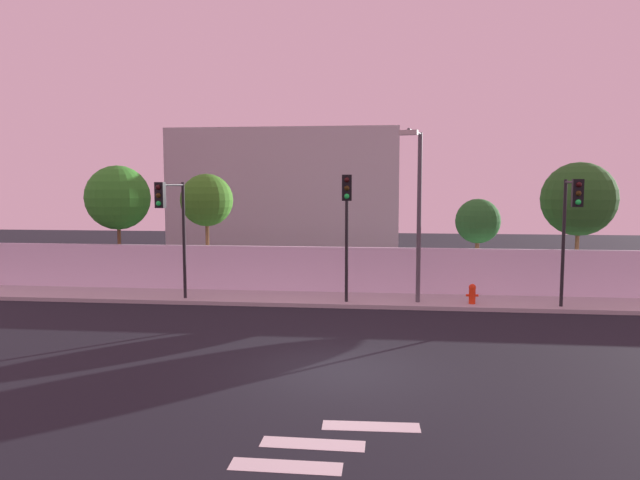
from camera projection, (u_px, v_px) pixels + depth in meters
name	position (u px, v px, depth m)	size (l,w,h in m)	color
ground_plane	(338.00, 370.00, 14.18)	(80.00, 80.00, 0.00)	black
sidewalk	(355.00, 300.00, 22.29)	(36.00, 2.40, 0.15)	#ACACAC
perimeter_wall	(357.00, 270.00, 23.47)	(36.00, 0.18, 1.80)	silver
crosswalk_marking	(337.00, 456.00, 9.67)	(3.27, 3.03, 0.01)	silver
traffic_light_left	(571.00, 215.00, 19.70)	(0.35, 1.76, 4.46)	black
traffic_light_center	(347.00, 211.00, 20.84)	(0.35, 1.20, 4.62)	black
traffic_light_right	(171.00, 214.00, 21.22)	(0.53, 1.78, 4.37)	black
street_lamp_curbside	(418.00, 201.00, 20.95)	(0.88, 2.08, 6.13)	#4C4C51
fire_hydrant	(472.00, 293.00, 21.24)	(0.44, 0.26, 0.72)	red
roadside_tree_leftmost	(118.00, 198.00, 25.58)	(2.79, 2.79, 5.25)	brown
roadside_tree_midleft	(207.00, 200.00, 25.15)	(2.24, 2.24, 4.89)	brown
roadside_tree_midright	(478.00, 222.00, 23.98)	(1.82, 1.82, 3.86)	brown
roadside_tree_rightmost	(579.00, 199.00, 23.46)	(2.94, 2.94, 5.32)	brown
low_building_distant	(287.00, 193.00, 37.62)	(13.98, 6.00, 7.79)	#AFAFAF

